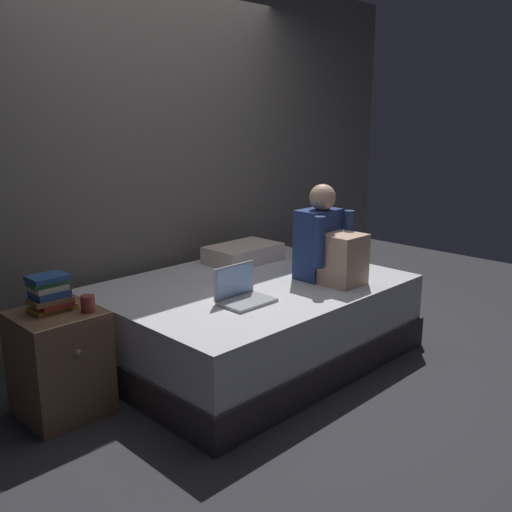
% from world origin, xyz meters
% --- Properties ---
extents(ground_plane, '(8.00, 8.00, 0.00)m').
position_xyz_m(ground_plane, '(0.00, 0.00, 0.00)').
color(ground_plane, '#2D2D33').
extents(wall_back, '(5.60, 0.10, 2.70)m').
position_xyz_m(wall_back, '(0.00, 1.20, 1.35)').
color(wall_back, '#605B56').
rests_on(wall_back, ground_plane).
extents(bed, '(2.00, 1.50, 0.53)m').
position_xyz_m(bed, '(0.20, 0.30, 0.26)').
color(bed, '#332D2B').
rests_on(bed, ground_plane).
extents(nightstand, '(0.44, 0.46, 0.60)m').
position_xyz_m(nightstand, '(-1.10, 0.50, 0.30)').
color(nightstand, brown).
rests_on(nightstand, ground_plane).
extents(person_sitting, '(0.39, 0.44, 0.66)m').
position_xyz_m(person_sitting, '(0.60, -0.02, 0.78)').
color(person_sitting, navy).
rests_on(person_sitting, bed).
extents(laptop, '(0.32, 0.23, 0.22)m').
position_xyz_m(laptop, '(-0.13, 0.06, 0.58)').
color(laptop, '#9EA0A5').
rests_on(laptop, bed).
extents(pillow, '(0.56, 0.36, 0.13)m').
position_xyz_m(pillow, '(0.55, 0.75, 0.59)').
color(pillow, beige).
rests_on(pillow, bed).
extents(book_stack, '(0.24, 0.18, 0.20)m').
position_xyz_m(book_stack, '(-1.10, 0.54, 0.69)').
color(book_stack, gold).
rests_on(book_stack, nightstand).
extents(mug, '(0.08, 0.08, 0.09)m').
position_xyz_m(mug, '(-0.97, 0.38, 0.64)').
color(mug, '#933833').
rests_on(mug, nightstand).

